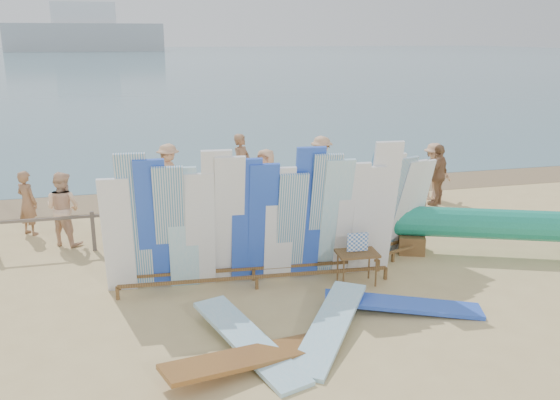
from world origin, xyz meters
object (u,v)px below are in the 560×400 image
object	(u,v)px
beachgoer_extra_0	(433,171)
outrigger_canoe	(508,227)
main_surfboard_rack	(255,224)
beachgoer_1	(27,203)
beach_chair_right	(190,216)
side_surfboard_rack	(388,210)
beachgoer_3	(169,174)
beachgoer_10	(438,175)
flat_board_a	(248,349)
beachgoer_6	(266,182)
beachgoer_2	(63,209)
flat_board_b	(330,336)
beachgoer_7	(242,166)
beachgoer_9	(321,165)
beachgoer_8	(330,189)
flat_board_c	(253,366)
flat_board_d	(403,311)
vendor_table	(357,267)
stroller	(271,209)
beach_chair_left	(236,215)

from	to	relation	value
beachgoer_extra_0	outrigger_canoe	bearing A→B (deg)	-94.88
main_surfboard_rack	beachgoer_1	size ratio (longest dim) A/B	3.54
beach_chair_right	side_surfboard_rack	bearing A→B (deg)	-61.66
beachgoer_3	beachgoer_10	bearing A→B (deg)	-57.72
flat_board_a	beachgoer_6	distance (m)	7.14
beachgoer_2	beach_chair_right	bearing A→B (deg)	-136.53
beachgoer_3	flat_board_b	bearing A→B (deg)	-119.30
beachgoer_7	flat_board_b	bearing A→B (deg)	-138.07
beach_chair_right	beachgoer_9	distance (m)	4.75
beachgoer_8	beachgoer_3	distance (m)	4.82
flat_board_c	beachgoer_10	xyz separation A→B (m)	(6.76, 7.05, 0.86)
outrigger_canoe	beachgoer_7	distance (m)	7.65
flat_board_d	beachgoer_1	distance (m)	9.16
flat_board_b	beachgoer_9	bearing A→B (deg)	107.24
vendor_table	beach_chair_right	xyz separation A→B (m)	(-2.72, 4.32, -0.07)
side_surfboard_rack	beachgoer_6	bearing A→B (deg)	94.97
vendor_table	beachgoer_9	bearing A→B (deg)	81.25
beachgoer_6	beachgoer_extra_0	bearing A→B (deg)	44.73
stroller	flat_board_d	bearing A→B (deg)	-80.76
flat_board_c	beachgoer_2	bearing A→B (deg)	9.05
flat_board_a	vendor_table	bearing A→B (deg)	18.86
flat_board_b	flat_board_c	bearing A→B (deg)	-122.86
outrigger_canoe	stroller	size ratio (longest dim) A/B	6.32
stroller	beachgoer_9	distance (m)	3.51
beachgoer_6	flat_board_d	bearing A→B (deg)	-39.44
main_surfboard_rack	flat_board_b	bearing A→B (deg)	-68.37
side_surfboard_rack	beachgoer_8	xyz separation A→B (m)	(-0.34, 2.69, -0.21)
vendor_table	outrigger_canoe	bearing A→B (deg)	12.89
beachgoer_8	beachgoer_9	xyz separation A→B (m)	(0.68, 2.81, -0.01)
stroller	flat_board_a	bearing A→B (deg)	-109.76
beachgoer_1	beachgoer_8	bearing A→B (deg)	-145.06
beach_chair_left	beachgoer_9	bearing A→B (deg)	61.62
beach_chair_left	stroller	world-z (taller)	stroller
beachgoer_9	beachgoer_1	world-z (taller)	beachgoer_9
beachgoer_extra_0	beachgoer_10	distance (m)	0.59
flat_board_a	flat_board_c	world-z (taller)	flat_board_c
vendor_table	beachgoer_1	world-z (taller)	beachgoer_1
beachgoer_8	beachgoer_extra_0	size ratio (longest dim) A/B	1.07
beachgoer_3	beachgoer_7	bearing A→B (deg)	-42.17
vendor_table	flat_board_a	xyz separation A→B (m)	(-2.50, -1.93, -0.34)
vendor_table	beachgoer_10	bearing A→B (deg)	51.11
beach_chair_right	beachgoer_9	world-z (taller)	beachgoer_9
beachgoer_extra_0	beachgoer_1	bearing A→B (deg)	-173.61
beach_chair_right	stroller	distance (m)	2.03
flat_board_a	beachgoer_3	world-z (taller)	beachgoer_3
vendor_table	beachgoer_8	xyz separation A→B (m)	(0.74, 3.74, 0.54)
beachgoer_3	beachgoer_9	world-z (taller)	beachgoer_9
side_surfboard_rack	flat_board_c	world-z (taller)	side_surfboard_rack
beachgoer_3	beachgoer_2	xyz separation A→B (m)	(-2.56, -2.97, -0.00)
side_surfboard_rack	beachgoer_extra_0	bearing A→B (deg)	32.30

